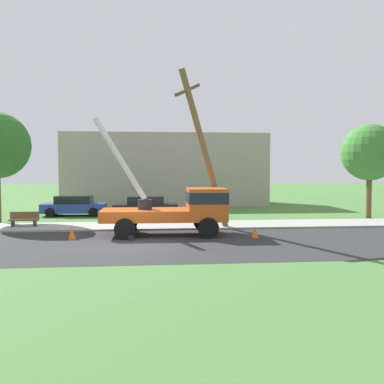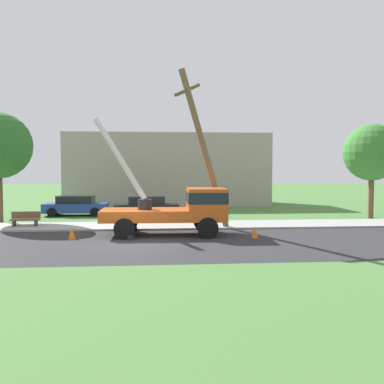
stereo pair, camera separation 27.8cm
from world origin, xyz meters
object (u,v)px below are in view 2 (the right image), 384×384
object	(u,v)px
traffic_cone_behind	(72,233)
utility_truck	(181,207)
leaning_utility_pole	(205,151)
traffic_cone_ahead	(255,232)
parked_sedan_blue	(76,205)
parked_sedan_black	(147,206)
roadside_tree_far	(372,153)
park_bench	(25,219)

from	to	relation	value
traffic_cone_behind	utility_truck	bearing A→B (deg)	9.42
leaning_utility_pole	traffic_cone_behind	size ratio (longest dim) A/B	14.97
utility_truck	traffic_cone_ahead	bearing A→B (deg)	-19.64
parked_sedan_blue	leaning_utility_pole	bearing A→B (deg)	-45.81
traffic_cone_ahead	parked_sedan_black	size ratio (longest dim) A/B	0.13
roadside_tree_far	parked_sedan_black	bearing A→B (deg)	170.74
roadside_tree_far	utility_truck	bearing A→B (deg)	-155.36
utility_truck	parked_sedan_blue	bearing A→B (deg)	126.07
utility_truck	traffic_cone_ahead	xyz separation A→B (m)	(3.51, -1.25, -1.13)
traffic_cone_behind	parked_sedan_black	world-z (taller)	parked_sedan_black
parked_sedan_blue	roadside_tree_far	world-z (taller)	roadside_tree_far
traffic_cone_behind	parked_sedan_black	bearing A→B (deg)	70.15
roadside_tree_far	traffic_cone_behind	bearing A→B (deg)	-159.43
traffic_cone_ahead	traffic_cone_behind	xyz separation A→B (m)	(-8.72, 0.39, 0.00)
traffic_cone_ahead	traffic_cone_behind	distance (m)	8.73
leaning_utility_pole	roadside_tree_far	world-z (taller)	leaning_utility_pole
utility_truck	parked_sedan_blue	world-z (taller)	utility_truck
park_bench	roadside_tree_far	distance (m)	22.16
leaning_utility_pole	park_bench	distance (m)	10.86
parked_sedan_black	traffic_cone_ahead	bearing A→B (deg)	-61.01
parked_sedan_black	roadside_tree_far	xyz separation A→B (m)	(14.93, -2.44, 3.67)
traffic_cone_ahead	traffic_cone_behind	world-z (taller)	same
traffic_cone_ahead	traffic_cone_behind	bearing A→B (deg)	177.45
utility_truck	parked_sedan_blue	xyz separation A→B (m)	(-6.85, 9.41, -0.70)
parked_sedan_blue	roadside_tree_far	size ratio (longest dim) A/B	0.71
traffic_cone_ahead	roadside_tree_far	distance (m)	12.68
leaning_utility_pole	parked_sedan_black	world-z (taller)	leaning_utility_pole
traffic_cone_behind	parked_sedan_black	size ratio (longest dim) A/B	0.13
leaning_utility_pole	parked_sedan_black	xyz separation A→B (m)	(-3.18, 7.44, -3.57)
parked_sedan_black	leaning_utility_pole	bearing A→B (deg)	-66.84
parked_sedan_blue	park_bench	distance (m)	6.33
traffic_cone_ahead	parked_sedan_blue	distance (m)	14.88
traffic_cone_ahead	parked_sedan_blue	size ratio (longest dim) A/B	0.13
traffic_cone_behind	parked_sedan_blue	xyz separation A→B (m)	(-1.64, 10.27, 0.43)
parked_sedan_black	park_bench	bearing A→B (deg)	-142.70
parked_sedan_blue	utility_truck	bearing A→B (deg)	-53.93
parked_sedan_blue	traffic_cone_behind	bearing A→B (deg)	-80.92
traffic_cone_ahead	parked_sedan_black	bearing A→B (deg)	118.99
traffic_cone_ahead	parked_sedan_black	xyz separation A→B (m)	(-5.37, 9.69, 0.43)
utility_truck	traffic_cone_behind	world-z (taller)	utility_truck
utility_truck	parked_sedan_black	size ratio (longest dim) A/B	1.52
traffic_cone_ahead	parked_sedan_black	distance (m)	11.08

